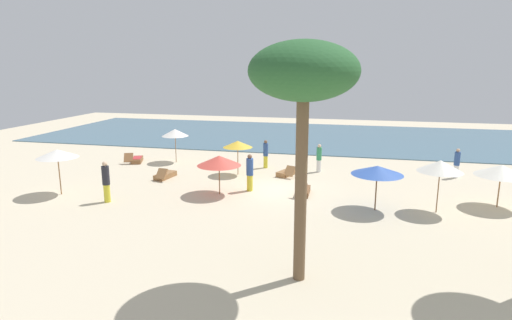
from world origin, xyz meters
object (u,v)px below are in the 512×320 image
at_px(umbrella_1, 219,161).
at_px(umbrella_4, 501,170).
at_px(lounger_2, 165,175).
at_px(lounger_1, 287,173).
at_px(lounger_0, 303,191).
at_px(person_4, 250,172).
at_px(umbrella_5, 175,133).
at_px(lounger_3, 136,160).
at_px(palm_1, 304,76).
at_px(person_1, 319,158).
at_px(person_2, 457,163).
at_px(umbrella_3, 377,170).
at_px(umbrella_2, 440,166).
at_px(umbrella_6, 57,154).
at_px(person_3, 266,154).
at_px(umbrella_0, 238,144).
at_px(person_0, 106,181).

relative_size(umbrella_1, umbrella_4, 0.96).
bearing_deg(lounger_2, lounger_1, 18.21).
bearing_deg(lounger_0, lounger_2, 170.64).
bearing_deg(umbrella_1, person_4, 34.66).
height_order(umbrella_5, lounger_3, umbrella_5).
distance_m(lounger_0, palm_1, 10.35).
bearing_deg(lounger_2, person_1, 22.47).
bearing_deg(lounger_0, person_2, 32.78).
relative_size(lounger_2, palm_1, 0.25).
xyz_separation_m(lounger_1, person_2, (9.39, 1.67, 0.69)).
bearing_deg(lounger_3, person_4, -27.52).
bearing_deg(umbrella_3, lounger_0, 155.19).
bearing_deg(umbrella_2, umbrella_6, -175.33).
height_order(umbrella_3, umbrella_5, umbrella_5).
xyz_separation_m(lounger_3, person_4, (8.84, -4.60, 0.79)).
height_order(umbrella_2, person_3, umbrella_2).
distance_m(umbrella_2, lounger_0, 6.40).
xyz_separation_m(umbrella_1, umbrella_5, (-5.01, 6.18, 0.25)).
relative_size(person_4, palm_1, 0.27).
bearing_deg(umbrella_1, person_2, 26.59).
bearing_deg(umbrella_4, lounger_2, 175.83).
relative_size(umbrella_0, umbrella_3, 0.89).
bearing_deg(person_0, lounger_2, 80.22).
distance_m(umbrella_0, umbrella_2, 11.06).
bearing_deg(person_0, umbrella_6, 169.16).
xyz_separation_m(person_1, person_2, (7.69, 0.41, -0.00)).
xyz_separation_m(umbrella_6, person_1, (12.02, 7.45, -1.20)).
relative_size(umbrella_1, lounger_2, 1.23).
height_order(umbrella_6, palm_1, palm_1).
xyz_separation_m(umbrella_3, umbrella_5, (-12.43, 6.88, 0.14)).
bearing_deg(lounger_1, person_2, 10.12).
bearing_deg(umbrella_4, umbrella_3, -162.85).
bearing_deg(umbrella_5, umbrella_3, -28.97).
distance_m(umbrella_0, person_1, 4.93).
distance_m(umbrella_3, lounger_3, 16.27).
distance_m(person_0, person_2, 18.80).
bearing_deg(umbrella_4, palm_1, -132.32).
height_order(umbrella_0, person_2, umbrella_0).
bearing_deg(lounger_0, umbrella_0, 143.66).
bearing_deg(umbrella_0, person_3, 57.98).
bearing_deg(lounger_1, lounger_3, 173.59).
height_order(umbrella_3, person_2, umbrella_3).
height_order(umbrella_4, umbrella_5, umbrella_5).
height_order(umbrella_5, palm_1, palm_1).
xyz_separation_m(umbrella_5, person_4, (6.32, -5.27, -0.99)).
distance_m(umbrella_1, person_1, 7.19).
relative_size(umbrella_3, person_3, 1.28).
xyz_separation_m(umbrella_2, person_2, (2.06, 6.42, -1.21)).
distance_m(umbrella_1, lounger_0, 4.41).
bearing_deg(umbrella_1, lounger_3, 143.74).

